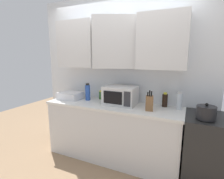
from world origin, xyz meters
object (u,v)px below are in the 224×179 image
stove_range (216,152)px  bottle_soy_dark (165,100)px  microwave (120,95)px  dish_rack (71,96)px  bottle_blue_cleaner (88,92)px  kettle (206,112)px  bottle_clear_tall (179,101)px  knife_block (149,103)px  bottle_green_oil (101,95)px

stove_range → bottle_soy_dark: size_ratio=4.30×
microwave → bottle_soy_dark: bearing=13.2°
dish_rack → bottle_blue_cleaner: 0.33m
stove_range → kettle: 0.58m
stove_range → bottle_soy_dark: 0.90m
bottle_soy_dark → bottle_clear_tall: 0.21m
bottle_blue_cleaner → microwave: bearing=-1.3°
knife_block → dish_rack: bearing=177.1°
knife_block → bottle_clear_tall: bearing=30.3°
dish_rack → bottle_soy_dark: 1.57m
kettle → bottle_blue_cleaner: size_ratio=0.75×
kettle → bottle_clear_tall: size_ratio=0.86×
bottle_green_oil → stove_range: bearing=-7.7°
stove_range → bottle_blue_cleaner: bottle_blue_cleaner is taller
microwave → dish_rack: microwave is taller
kettle → bottle_clear_tall: bearing=135.2°
kettle → dish_rack: bearing=175.6°
bottle_clear_tall → microwave: bearing=-173.2°
knife_block → bottle_soy_dark: size_ratio=1.32×
dish_rack → knife_block: bearing=-2.9°
bottle_green_oil → bottle_soy_dark: bearing=-1.1°
bottle_clear_tall → bottle_soy_dark: bearing=165.7°
kettle → bottle_green_oil: size_ratio=1.42×
microwave → bottle_soy_dark: microwave is taller
kettle → microwave: microwave is taller
microwave → knife_block: size_ratio=1.72×
kettle → stove_range: bearing=39.5°
bottle_soy_dark → bottle_green_oil: size_ratio=1.41×
dish_rack → bottle_green_oil: bearing=24.1°
microwave → stove_range: bearing=-2.9°
stove_range → knife_block: (-0.85, -0.05, 0.55)m
bottle_soy_dark → bottle_clear_tall: bearing=-14.3°
bottle_green_oil → kettle: bearing=-13.4°
knife_block → bottle_clear_tall: size_ratio=1.12×
bottle_green_oil → bottle_clear_tall: bearing=-3.2°
stove_range → bottle_clear_tall: bottle_clear_tall is taller
stove_range → dish_rack: (-2.23, 0.02, 0.51)m
bottle_clear_tall → dish_rack: bearing=-175.2°
microwave → bottle_clear_tall: size_ratio=1.92×
dish_rack → bottle_clear_tall: size_ratio=1.52×
dish_rack → bottle_blue_cleaner: size_ratio=1.33×
bottle_blue_cleaner → bottle_clear_tall: 1.44m
kettle → bottle_blue_cleaner: (-1.75, 0.22, 0.05)m
bottle_blue_cleaner → bottle_green_oil: bottle_blue_cleaner is taller
microwave → bottle_soy_dark: (0.64, 0.15, -0.04)m
stove_range → dish_rack: dish_rack is taller
microwave → bottle_green_oil: 0.46m
kettle → bottle_blue_cleaner: bottle_blue_cleaner is taller
stove_range → bottle_soy_dark: bottle_soy_dark is taller
bottle_soy_dark → bottle_green_oil: bottle_soy_dark is taller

